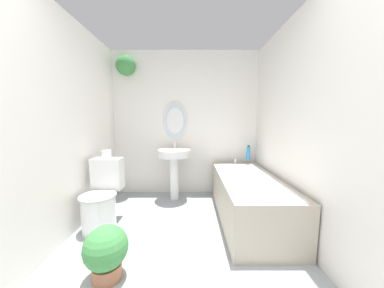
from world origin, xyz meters
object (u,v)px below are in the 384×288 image
(pedestal_sink, at_px, (174,161))
(potted_plant, at_px, (106,251))
(toilet, at_px, (102,199))
(bathtub, at_px, (247,196))
(toilet_paper_roll, at_px, (106,154))
(shampoo_bottle, at_px, (248,153))

(pedestal_sink, bearing_deg, potted_plant, -103.85)
(toilet, distance_m, bathtub, 1.80)
(bathtub, bearing_deg, toilet_paper_roll, -179.52)
(toilet_paper_roll, bearing_deg, pedestal_sink, 38.31)
(bathtub, height_order, toilet_paper_roll, toilet_paper_roll)
(toilet_paper_roll, bearing_deg, shampoo_bottle, 19.70)
(pedestal_sink, bearing_deg, shampoo_bottle, 4.38)
(shampoo_bottle, relative_size, potted_plant, 0.54)
(pedestal_sink, xyz_separation_m, toilet_paper_roll, (-0.78, -0.62, 0.22))
(toilet, xyz_separation_m, bathtub, (1.78, 0.20, -0.05))
(bathtub, relative_size, toilet_paper_roll, 15.39)
(potted_plant, distance_m, toilet_paper_roll, 1.20)
(toilet, relative_size, toilet_paper_roll, 7.15)
(potted_plant, xyz_separation_m, toilet_paper_roll, (-0.39, 0.97, 0.60))
(pedestal_sink, height_order, potted_plant, pedestal_sink)
(toilet, relative_size, pedestal_sink, 0.87)
(pedestal_sink, height_order, shampoo_bottle, pedestal_sink)
(pedestal_sink, relative_size, potted_plant, 2.07)
(toilet, distance_m, pedestal_sink, 1.16)
(toilet, distance_m, toilet_paper_roll, 0.54)
(shampoo_bottle, bearing_deg, potted_plant, -133.47)
(bathtub, xyz_separation_m, toilet_paper_roll, (-1.78, -0.01, 0.55))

